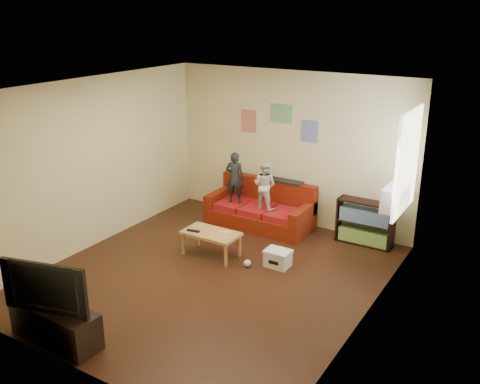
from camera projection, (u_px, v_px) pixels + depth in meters
The scene contains 17 objects.
room_shell at pixel (210, 188), 7.31m from camera, with size 4.52×5.02×2.72m.
sofa at pixel (261, 210), 9.49m from camera, with size 1.85×0.85×0.81m.
child_a at pixel (235, 178), 9.39m from camera, with size 0.34×0.22×0.92m, color black.
child_b at pixel (265, 185), 9.11m from camera, with size 0.41×0.32×0.85m, color silver.
coffee_table at pixel (211, 235), 8.27m from camera, with size 0.88×0.49×0.40m.
remote at pixel (193, 231), 8.28m from camera, with size 0.21×0.05×0.02m, color black.
game_controller at pixel (224, 233), 8.19m from camera, with size 0.15×0.04×0.03m, color white.
bookshelf at pixel (365, 225), 8.70m from camera, with size 0.93×0.28×0.74m.
window at pixel (407, 162), 7.45m from camera, with size 0.04×1.08×1.48m, color white.
ac_unit at pixel (395, 198), 7.70m from camera, with size 0.28×0.55×0.35m, color #B7B2A3.
artwork_left at pixel (248, 121), 9.60m from camera, with size 0.30×0.01×0.40m, color #D87266.
artwork_center at pixel (281, 113), 9.22m from camera, with size 0.42×0.01×0.32m, color #72B27F.
artwork_right at pixel (310, 131), 9.03m from camera, with size 0.30×0.01×0.38m, color #727FCC.
file_box at pixel (278, 258), 7.99m from camera, with size 0.38×0.29×0.26m.
tv_stand at pixel (56, 324), 6.19m from camera, with size 1.17×0.39×0.44m, color black.
television at pixel (50, 284), 6.01m from camera, with size 1.06×0.14×0.61m, color black.
tissue at pixel (247, 263), 8.00m from camera, with size 0.11×0.11×0.11m, color white.
Camera 1 is at (3.96, -5.69, 3.70)m, focal length 40.00 mm.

